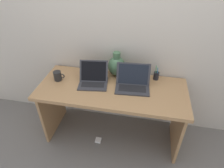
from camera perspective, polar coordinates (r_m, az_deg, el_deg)
ground_plane at (r=2.60m, az=0.00°, el=-14.55°), size 6.00×6.00×0.00m
back_wall at (r=2.17m, az=1.93°, el=14.14°), size 4.40×0.04×2.40m
desk at (r=2.17m, az=0.00°, el=-4.44°), size 1.60×0.66×0.76m
laptop_left at (r=2.13m, az=-5.51°, el=1.83°), size 0.34×0.30×0.23m
laptop_right at (r=2.06m, az=6.16°, el=0.75°), size 0.38×0.27×0.25m
green_vase at (r=2.22m, az=1.34°, el=5.51°), size 0.20×0.20×0.29m
coffee_mug at (r=2.24m, az=-15.75°, el=2.33°), size 0.13×0.09×0.11m
pen_cup at (r=2.23m, az=12.95°, el=2.45°), size 0.06×0.06×0.18m
power_brick at (r=2.53m, az=-4.10°, el=-16.25°), size 0.07×0.07×0.03m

